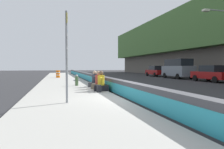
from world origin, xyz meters
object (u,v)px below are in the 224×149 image
object	(u,v)px
construction_barrel	(58,74)
parked_car_midline	(156,71)
parked_car_fourth	(178,68)
seated_person_foreground	(101,84)
route_sign_post	(67,50)
backpack	(99,89)
seated_person_middle	(98,83)
parked_car_third	(212,73)
fire_hydrant	(77,80)
seated_person_rear	(95,82)
street_lamp	(222,38)

from	to	relation	value
construction_barrel	parked_car_midline	distance (m)	15.56
construction_barrel	parked_car_fourth	bearing A→B (deg)	-104.20
seated_person_foreground	construction_barrel	size ratio (longest dim) A/B	1.25
route_sign_post	backpack	size ratio (longest dim) A/B	9.00
seated_person_middle	construction_barrel	xyz separation A→B (m)	(14.36, 2.43, 0.12)
route_sign_post	backpack	xyz separation A→B (m)	(2.95, -1.89, -1.90)
construction_barrel	parked_car_third	bearing A→B (deg)	-122.84
construction_barrel	parked_car_third	size ratio (longest dim) A/B	0.21
parked_car_third	fire_hydrant	bearing A→B (deg)	98.32
seated_person_foreground	parked_car_third	xyz separation A→B (m)	(5.56, -12.91, 0.35)
backpack	parked_car_fourth	world-z (taller)	parked_car_fourth
route_sign_post	parked_car_fourth	size ratio (longest dim) A/B	0.70
route_sign_post	parked_car_fourth	world-z (taller)	route_sign_post
fire_hydrant	seated_person_rear	xyz separation A→B (m)	(-1.17, -1.16, -0.09)
seated_person_foreground	seated_person_rear	bearing A→B (deg)	-1.12
route_sign_post	parked_car_midline	size ratio (longest dim) A/B	0.79
seated_person_middle	parked_car_fourth	distance (m)	16.58
seated_person_foreground	street_lamp	size ratio (longest dim) A/B	0.16
backpack	parked_car_midline	size ratio (longest dim) A/B	0.09
seated_person_foreground	parked_car_fourth	xyz separation A→B (m)	(11.58, -12.84, 0.84)
route_sign_post	parked_car_midline	bearing A→B (deg)	-35.23
seated_person_rear	seated_person_foreground	bearing A→B (deg)	178.88
parked_car_third	parked_car_fourth	distance (m)	6.04
fire_hydrant	parked_car_midline	world-z (taller)	parked_car_midline
seated_person_middle	parked_car_midline	bearing A→B (deg)	-37.67
parked_car_fourth	seated_person_rear	bearing A→B (deg)	125.83
parked_car_fourth	route_sign_post	bearing A→B (deg)	135.37
route_sign_post	seated_person_foreground	world-z (taller)	route_sign_post
seated_person_foreground	street_lamp	bearing A→B (deg)	-69.29
street_lamp	fire_hydrant	bearing A→B (deg)	96.50
fire_hydrant	parked_car_fourth	size ratio (longest dim) A/B	0.17
construction_barrel	seated_person_foreground	bearing A→B (deg)	-171.21
route_sign_post	seated_person_foreground	bearing A→B (deg)	-30.82
construction_barrel	parked_car_midline	xyz separation A→B (m)	(2.41, -15.38, 0.24)
fire_hydrant	seated_person_rear	distance (m)	1.65
backpack	parked_car_midline	xyz separation A→B (m)	(18.51, -13.26, 0.53)
route_sign_post	seated_person_middle	size ratio (longest dim) A/B	3.13
seated_person_rear	backpack	bearing A→B (deg)	174.05
seated_person_middle	construction_barrel	size ratio (longest dim) A/B	1.21
seated_person_rear	street_lamp	world-z (taller)	street_lamp
seated_person_foreground	parked_car_fourth	bearing A→B (deg)	-47.97
parked_car_fourth	construction_barrel	bearing A→B (deg)	75.80
fire_hydrant	parked_car_fourth	world-z (taller)	parked_car_fourth
construction_barrel	parked_car_midline	world-z (taller)	parked_car_midline
route_sign_post	seated_person_middle	world-z (taller)	route_sign_post
seated_person_rear	parked_car_fourth	world-z (taller)	parked_car_fourth
fire_hydrant	seated_person_foreground	xyz separation A→B (m)	(-3.50, -1.11, -0.08)
parked_car_midline	seated_person_rear	bearing A→B (deg)	140.13
fire_hydrant	street_lamp	world-z (taller)	street_lamp
seated_person_middle	parked_car_midline	world-z (taller)	parked_car_midline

